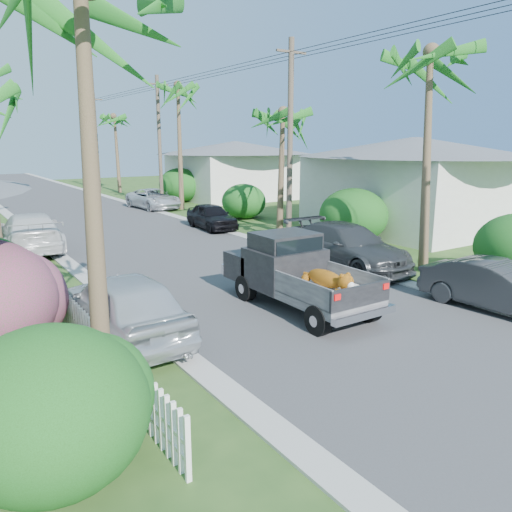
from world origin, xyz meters
TOP-DOWN VIEW (x-y plane):
  - ground at (0.00, 0.00)m, footprint 120.00×120.00m
  - road at (0.00, 25.00)m, footprint 8.00×100.00m
  - curb_left at (-4.30, 25.00)m, footprint 0.60×100.00m
  - curb_right at (4.30, 25.00)m, footprint 0.60×100.00m
  - pickup_truck at (-0.19, 5.30)m, footprint 1.98×5.12m
  - parked_car_rn at (4.27, 1.81)m, footprint 1.78×4.20m
  - parked_car_rm at (4.16, 7.60)m, footprint 2.39×5.55m
  - parked_car_rf at (4.05, 17.75)m, footprint 1.87×4.06m
  - parked_car_rd at (4.67, 27.28)m, footprint 2.66×5.05m
  - parked_car_ln at (-5.00, 5.46)m, footprint 2.05×4.85m
  - parked_car_lf at (-5.00, 17.10)m, footprint 2.73×5.78m
  - palm_r_a at (6.30, 6.00)m, footprint 4.40×4.40m
  - palm_r_b at (6.60, 15.00)m, footprint 4.40×4.40m
  - palm_r_c at (6.20, 26.00)m, footprint 4.40×4.40m
  - palm_r_d at (6.50, 40.00)m, footprint 4.40×4.40m
  - shrub_l_a at (-7.50, 1.00)m, footprint 2.60×2.86m
  - shrub_r_b at (7.80, 11.00)m, footprint 3.00×3.30m
  - shrub_r_c at (7.50, 20.00)m, footprint 2.60×2.86m
  - shrub_r_d at (8.00, 30.00)m, footprint 3.20×3.52m
  - picket_fence at (-6.00, 5.50)m, footprint 0.10×11.00m
  - house_right_near at (13.00, 12.00)m, footprint 8.00×9.00m
  - house_right_far at (13.00, 30.00)m, footprint 9.00×8.00m
  - utility_pole_b at (5.60, 13.00)m, footprint 1.60×0.26m
  - utility_pole_c at (5.60, 28.00)m, footprint 1.60×0.26m
  - utility_pole_d at (5.60, 43.00)m, footprint 1.60×0.26m

SIDE VIEW (x-z plane):
  - ground at x=0.00m, z-range 0.00..0.00m
  - road at x=0.00m, z-range 0.00..0.02m
  - curb_left at x=-4.30m, z-range 0.00..0.06m
  - curb_right at x=4.30m, z-range 0.00..0.06m
  - picket_fence at x=-6.00m, z-range 0.00..1.00m
  - parked_car_rn at x=4.27m, z-range 0.00..1.35m
  - parked_car_rf at x=4.05m, z-range 0.00..1.35m
  - parked_car_rd at x=4.67m, z-range 0.00..1.36m
  - parked_car_rm at x=4.16m, z-range 0.00..1.59m
  - parked_car_lf at x=-5.00m, z-range 0.00..1.63m
  - parked_car_ln at x=-5.00m, z-range 0.00..1.63m
  - pickup_truck at x=-0.19m, z-range -0.02..2.04m
  - shrub_r_c at x=7.50m, z-range 0.00..2.10m
  - shrub_l_a at x=-7.50m, z-range 0.00..2.20m
  - shrub_r_b at x=7.80m, z-range 0.00..2.50m
  - shrub_r_d at x=8.00m, z-range 0.00..2.60m
  - house_right_far at x=13.00m, z-range -0.18..4.42m
  - house_right_near at x=13.00m, z-range -0.18..4.62m
  - utility_pole_b at x=5.60m, z-range 0.10..9.10m
  - utility_pole_c at x=5.60m, z-range 0.10..9.10m
  - utility_pole_d at x=5.60m, z-range 0.10..9.10m
  - palm_r_b at x=6.60m, z-range 2.35..9.55m
  - palm_r_d at x=6.50m, z-range 2.73..10.74m
  - palm_r_a at x=6.30m, z-range 3.07..11.78m
  - palm_r_c at x=6.20m, z-range 3.41..12.81m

